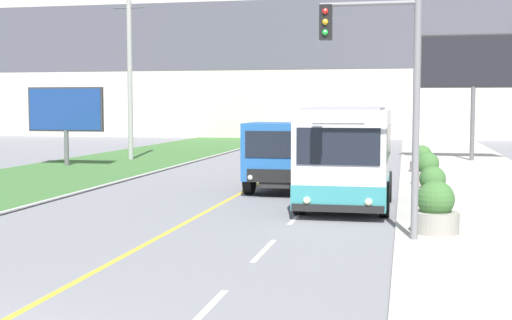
% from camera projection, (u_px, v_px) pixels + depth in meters
% --- Properties ---
extents(apartment_block_background, '(80.00, 8.04, 18.17)m').
position_uv_depth(apartment_block_background, '(346.00, 42.00, 67.94)').
color(apartment_block_background, beige).
rests_on(apartment_block_background, ground_plane).
extents(city_bus, '(2.68, 5.45, 3.07)m').
position_uv_depth(city_bus, '(346.00, 157.00, 21.54)').
color(city_bus, silver).
rests_on(city_bus, ground_plane).
extents(dump_truck, '(2.43, 6.35, 2.51)m').
position_uv_depth(dump_truck, '(284.00, 156.00, 25.74)').
color(dump_truck, black).
rests_on(dump_truck, ground_plane).
extents(utility_pole_far, '(1.80, 0.28, 9.73)m').
position_uv_depth(utility_pole_far, '(130.00, 73.00, 40.24)').
color(utility_pole_far, '#9E9E99').
rests_on(utility_pole_far, ground_plane).
extents(traffic_light_mast, '(2.28, 0.32, 5.83)m').
position_uv_depth(traffic_light_mast, '(387.00, 80.00, 16.13)').
color(traffic_light_mast, slate).
rests_on(traffic_light_mast, ground_plane).
extents(billboard_large, '(5.73, 0.24, 6.97)m').
position_uv_depth(billboard_large, '(474.00, 65.00, 38.85)').
color(billboard_large, '#59595B').
rests_on(billboard_large, ground_plane).
extents(billboard_small, '(4.06, 0.24, 4.03)m').
position_uv_depth(billboard_small, '(66.00, 111.00, 36.32)').
color(billboard_small, '#59595B').
rests_on(billboard_small, ground_plane).
extents(planter_round_near, '(1.12, 1.12, 1.26)m').
position_uv_depth(planter_round_near, '(436.00, 210.00, 17.04)').
color(planter_round_near, gray).
rests_on(planter_round_near, sidewalk_right).
extents(planter_round_second, '(1.02, 1.02, 1.16)m').
position_uv_depth(planter_round_second, '(432.00, 187.00, 22.17)').
color(planter_round_second, gray).
rests_on(planter_round_second, sidewalk_right).
extents(planter_round_third, '(1.11, 1.11, 1.26)m').
position_uv_depth(planter_round_third, '(427.00, 170.00, 27.32)').
color(planter_round_third, gray).
rests_on(planter_round_third, sidewalk_right).
extents(planter_round_far, '(1.09, 1.09, 1.21)m').
position_uv_depth(planter_round_far, '(422.00, 160.00, 32.49)').
color(planter_round_far, gray).
rests_on(planter_round_far, sidewalk_right).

